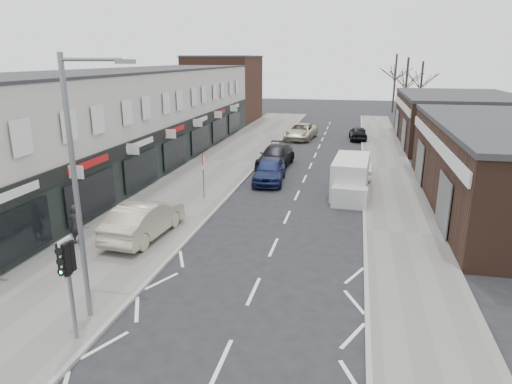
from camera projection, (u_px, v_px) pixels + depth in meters
The scene contains 20 objects.
ground at pixel (240, 322), 14.31m from camera, with size 160.00×160.00×0.00m, color black.
pavement_left at pixel (226, 161), 36.29m from camera, with size 5.50×64.00×0.12m, color slate.
pavement_right at pixel (388, 169), 33.73m from camera, with size 3.50×64.00×0.12m, color slate.
shop_terrace_left at pixel (129, 119), 34.34m from camera, with size 8.00×41.00×7.10m, color beige.
brick_block_far at pixel (224, 90), 58.10m from camera, with size 8.00×10.00×8.00m, color #4D2E21.
right_unit_far at pixel (457, 121), 42.98m from camera, with size 10.00×16.00×4.50m, color #3C261B.
tree_far_a at pixel (403, 123), 57.45m from camera, with size 3.60×3.60×8.00m, color #382D26, non-canonical shape.
tree_far_b at pixel (418, 118), 62.56m from camera, with size 3.60×3.60×7.50m, color #382D26, non-canonical shape.
tree_far_c at pixel (392, 112), 68.79m from camera, with size 3.60×3.60×8.50m, color #382D26, non-canonical shape.
traffic_light at pixel (67, 266), 12.64m from camera, with size 0.28×0.60×3.10m.
street_lamp at pixel (80, 178), 13.18m from camera, with size 2.23×0.22×8.00m.
warning_sign at pixel (204, 163), 25.99m from camera, with size 0.12×0.80×2.70m.
white_van at pixel (351, 178), 27.37m from camera, with size 2.26×5.73×2.19m.
sedan_on_pavement at pixel (144, 219), 20.61m from camera, with size 1.74×4.98×1.64m, color #B3A68F.
pedestrian at pixel (76, 224), 19.78m from camera, with size 0.65×0.43×1.79m, color #222127.
parked_car_left_a at pixel (269, 170), 30.13m from camera, with size 1.91×4.76×1.62m, color #151E44.
parked_car_left_b at pixel (276, 156), 34.53m from camera, with size 2.20×5.42×1.57m, color black.
parked_car_left_c at pixel (301, 131), 46.06m from camera, with size 2.59×5.63×1.56m, color #C2B79B.
parked_car_right_a at pixel (357, 168), 31.28m from camera, with size 1.43×4.09×1.35m, color silver.
parked_car_right_b at pixel (358, 133), 45.62m from camera, with size 1.64×4.09×1.39m, color black.
Camera 1 is at (3.18, -12.17, 7.97)m, focal length 32.00 mm.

